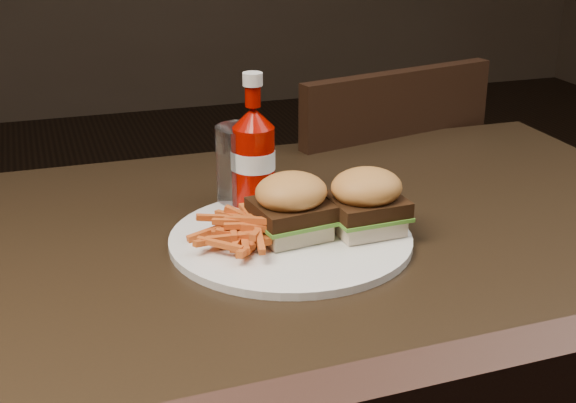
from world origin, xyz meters
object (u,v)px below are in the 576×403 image
object	(u,v)px
dining_table	(267,271)
tumbler	(243,167)
chair_far	(333,263)
ketchup_bottle	(254,168)
plate	(291,239)

from	to	relation	value
dining_table	tumbler	world-z (taller)	tumbler
chair_far	ketchup_bottle	xyz separation A→B (m)	(-0.29, -0.43, 0.38)
ketchup_bottle	tumbler	bearing A→B (deg)	112.94
plate	tumbler	world-z (taller)	tumbler
ketchup_bottle	tumbler	world-z (taller)	ketchup_bottle
dining_table	plate	bearing A→B (deg)	33.23
dining_table	chair_far	distance (m)	0.71
tumbler	dining_table	bearing A→B (deg)	-95.48
dining_table	chair_far	size ratio (longest dim) A/B	2.98
dining_table	chair_far	bearing A→B (deg)	61.38
dining_table	ketchup_bottle	size ratio (longest dim) A/B	11.09
plate	ketchup_bottle	world-z (taller)	ketchup_bottle
plate	ketchup_bottle	bearing A→B (deg)	96.14
dining_table	plate	xyz separation A→B (m)	(0.04, 0.02, 0.03)
plate	tumbler	size ratio (longest dim) A/B	2.67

